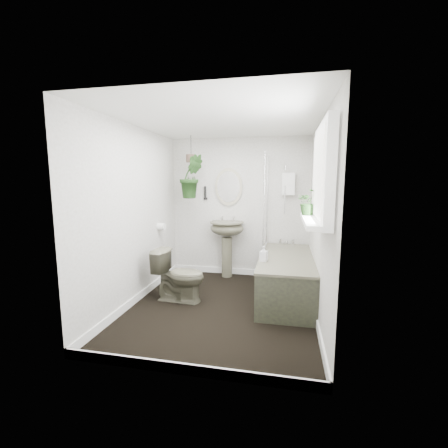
# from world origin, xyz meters

# --- Properties ---
(floor) EXTENTS (2.30, 2.80, 0.02)m
(floor) POSITION_xyz_m (0.00, 0.00, -0.01)
(floor) COLOR black
(floor) RESTS_ON ground
(ceiling) EXTENTS (2.30, 2.80, 0.02)m
(ceiling) POSITION_xyz_m (0.00, 0.00, 2.31)
(ceiling) COLOR white
(ceiling) RESTS_ON ground
(wall_back) EXTENTS (2.30, 0.02, 2.30)m
(wall_back) POSITION_xyz_m (0.00, 1.41, 1.15)
(wall_back) COLOR silver
(wall_back) RESTS_ON ground
(wall_front) EXTENTS (2.30, 0.02, 2.30)m
(wall_front) POSITION_xyz_m (0.00, -1.41, 1.15)
(wall_front) COLOR silver
(wall_front) RESTS_ON ground
(wall_left) EXTENTS (0.02, 2.80, 2.30)m
(wall_left) POSITION_xyz_m (-1.16, 0.00, 1.15)
(wall_left) COLOR silver
(wall_left) RESTS_ON ground
(wall_right) EXTENTS (0.02, 2.80, 2.30)m
(wall_right) POSITION_xyz_m (1.16, 0.00, 1.15)
(wall_right) COLOR silver
(wall_right) RESTS_ON ground
(skirting) EXTENTS (2.30, 2.80, 0.10)m
(skirting) POSITION_xyz_m (0.00, 0.00, 0.05)
(skirting) COLOR white
(skirting) RESTS_ON floor
(bathtub) EXTENTS (0.72, 1.72, 0.58)m
(bathtub) POSITION_xyz_m (0.80, 0.50, 0.29)
(bathtub) COLOR #545240
(bathtub) RESTS_ON floor
(bath_screen) EXTENTS (0.04, 0.72, 1.40)m
(bath_screen) POSITION_xyz_m (0.47, 0.99, 1.28)
(bath_screen) COLOR silver
(bath_screen) RESTS_ON bathtub
(shower_box) EXTENTS (0.20, 0.10, 0.35)m
(shower_box) POSITION_xyz_m (0.80, 1.34, 1.55)
(shower_box) COLOR white
(shower_box) RESTS_ON wall_back
(oval_mirror) EXTENTS (0.46, 0.03, 0.62)m
(oval_mirror) POSITION_xyz_m (-0.17, 1.37, 1.50)
(oval_mirror) COLOR #AFA78C
(oval_mirror) RESTS_ON wall_back
(wall_sconce) EXTENTS (0.04, 0.04, 0.22)m
(wall_sconce) POSITION_xyz_m (-0.57, 1.36, 1.40)
(wall_sconce) COLOR black
(wall_sconce) RESTS_ON wall_back
(toilet_roll_holder) EXTENTS (0.11, 0.11, 0.11)m
(toilet_roll_holder) POSITION_xyz_m (-1.10, 0.70, 0.90)
(toilet_roll_holder) COLOR white
(toilet_roll_holder) RESTS_ON wall_left
(window_recess) EXTENTS (0.08, 1.00, 0.90)m
(window_recess) POSITION_xyz_m (1.09, -0.70, 1.65)
(window_recess) COLOR white
(window_recess) RESTS_ON wall_right
(window_sill) EXTENTS (0.18, 1.00, 0.04)m
(window_sill) POSITION_xyz_m (1.02, -0.70, 1.23)
(window_sill) COLOR white
(window_sill) RESTS_ON wall_right
(window_blinds) EXTENTS (0.01, 0.86, 0.76)m
(window_blinds) POSITION_xyz_m (1.04, -0.70, 1.65)
(window_blinds) COLOR white
(window_blinds) RESTS_ON wall_right
(toilet) EXTENTS (0.70, 0.43, 0.69)m
(toilet) POSITION_xyz_m (-0.60, 0.10, 0.35)
(toilet) COLOR #545240
(toilet) RESTS_ON floor
(pedestal_sink) EXTENTS (0.60, 0.53, 0.94)m
(pedestal_sink) POSITION_xyz_m (-0.17, 1.23, 0.47)
(pedestal_sink) COLOR #545240
(pedestal_sink) RESTS_ON floor
(sill_plant) EXTENTS (0.28, 0.25, 0.27)m
(sill_plant) POSITION_xyz_m (1.00, -0.40, 1.38)
(sill_plant) COLOR black
(sill_plant) RESTS_ON window_sill
(hanging_plant) EXTENTS (0.47, 0.45, 0.68)m
(hanging_plant) POSITION_xyz_m (-0.70, 1.00, 1.67)
(hanging_plant) COLOR black
(hanging_plant) RESTS_ON ceiling
(soap_bottle) EXTENTS (0.11, 0.11, 0.20)m
(soap_bottle) POSITION_xyz_m (0.51, 0.19, 0.68)
(soap_bottle) COLOR black
(soap_bottle) RESTS_ON bathtub
(hanging_pot) EXTENTS (0.16, 0.16, 0.12)m
(hanging_pot) POSITION_xyz_m (-0.70, 1.00, 1.95)
(hanging_pot) COLOR #46342A
(hanging_pot) RESTS_ON ceiling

